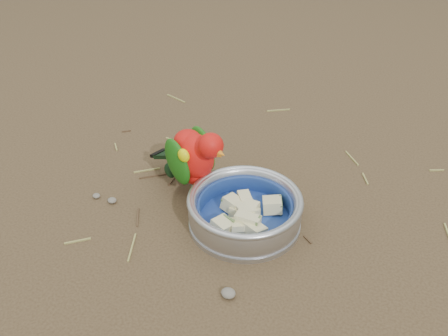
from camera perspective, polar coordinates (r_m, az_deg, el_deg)
The scene contains 6 objects.
ground at distance 0.96m, azimuth 3.44°, elevation -4.33°, with size 60.00×60.00×0.00m, color #4B3824.
food_bowl at distance 0.92m, azimuth 2.35°, elevation -6.02°, with size 0.20×0.20×0.02m, color #B2B2BA.
bowl_wall at distance 0.90m, azimuth 2.40°, elevation -4.57°, with size 0.20×0.20×0.04m, color #B2B2BA, non-canonical shape.
fruit_wedges at distance 0.90m, azimuth 2.39°, elevation -4.91°, with size 0.12×0.12×0.03m, color beige, non-canonical shape.
lory_parrot at distance 0.95m, azimuth -3.38°, elevation 0.71°, with size 0.09×0.18×0.15m, color red, non-canonical shape.
ground_debris at distance 1.00m, azimuth 5.15°, elevation -2.22°, with size 0.90×0.80×0.01m, color #958D4B, non-canonical shape.
Camera 1 is at (0.30, -0.69, 0.61)m, focal length 40.00 mm.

